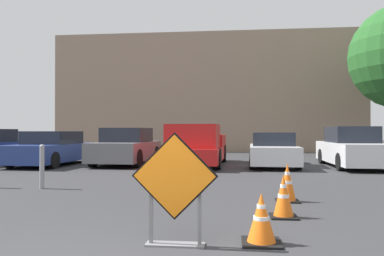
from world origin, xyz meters
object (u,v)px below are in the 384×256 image
(bollard_nearest, at_px, (42,165))
(parked_car_fourth, at_px, (273,150))
(parked_car_second, at_px, (52,149))
(traffic_cone_nearest, at_px, (261,219))
(parked_car_third, at_px, (126,147))
(traffic_cone_third, at_px, (287,183))
(parked_car_fifth, at_px, (352,149))
(road_closed_sign, at_px, (175,186))
(pickup_truck, at_px, (197,147))
(traffic_cone_second, at_px, (283,197))

(bollard_nearest, bearing_deg, parked_car_fourth, 46.26)
(parked_car_second, bearing_deg, parked_car_fourth, -174.16)
(traffic_cone_nearest, xyz_separation_m, parked_car_third, (-4.60, 10.31, 0.40))
(traffic_cone_nearest, xyz_separation_m, parked_car_second, (-7.53, 9.77, 0.34))
(traffic_cone_third, distance_m, parked_car_fourth, 7.41)
(parked_car_second, xyz_separation_m, parked_car_fifth, (11.71, 0.36, 0.07))
(traffic_cone_third, xyz_separation_m, parked_car_third, (-5.32, 7.52, 0.33))
(road_closed_sign, bearing_deg, traffic_cone_third, 59.89)
(traffic_cone_nearest, distance_m, parked_car_second, 12.34)
(traffic_cone_nearest, height_order, pickup_truck, pickup_truck)
(traffic_cone_second, distance_m, parked_car_fourth, 8.78)
(traffic_cone_nearest, height_order, parked_car_second, parked_car_second)
(pickup_truck, xyz_separation_m, bollard_nearest, (-3.11, -6.13, -0.17))
(parked_car_third, bearing_deg, traffic_cone_nearest, 116.83)
(traffic_cone_nearest, bearing_deg, parked_car_fourth, 82.98)
(pickup_truck, xyz_separation_m, parked_car_fifth, (5.87, 0.15, -0.02))
(traffic_cone_third, xyz_separation_m, bollard_nearest, (-5.52, 1.06, 0.19))
(traffic_cone_nearest, height_order, bollard_nearest, bollard_nearest)
(road_closed_sign, height_order, parked_car_second, parked_car_second)
(traffic_cone_nearest, relative_size, pickup_truck, 0.11)
(parked_car_second, bearing_deg, parked_car_fifth, -175.03)
(traffic_cone_nearest, bearing_deg, traffic_cone_second, 72.30)
(parked_car_fifth, relative_size, bollard_nearest, 4.48)
(traffic_cone_second, distance_m, parked_car_second, 11.55)
(parked_car_third, xyz_separation_m, bollard_nearest, (-0.20, -6.47, -0.15))
(traffic_cone_second, xyz_separation_m, bollard_nearest, (-5.26, 2.41, 0.22))
(parked_car_fifth, bearing_deg, parked_car_fourth, 0.40)
(road_closed_sign, xyz_separation_m, traffic_cone_third, (1.74, 3.00, -0.35))
(traffic_cone_third, distance_m, parked_car_third, 9.22)
(parked_car_third, bearing_deg, traffic_cone_second, 122.44)
(traffic_cone_second, xyz_separation_m, parked_car_fourth, (0.80, 8.74, 0.28))
(traffic_cone_nearest, xyz_separation_m, traffic_cone_third, (0.72, 2.79, 0.06))
(parked_car_second, distance_m, pickup_truck, 5.85)
(traffic_cone_third, distance_m, bollard_nearest, 5.62)
(parked_car_fourth, xyz_separation_m, bollard_nearest, (-6.05, -6.33, -0.06))
(road_closed_sign, xyz_separation_m, parked_car_fifth, (5.20, 10.34, -0.01))
(traffic_cone_third, height_order, parked_car_second, parked_car_second)
(traffic_cone_second, distance_m, traffic_cone_third, 1.38)
(traffic_cone_nearest, distance_m, traffic_cone_second, 1.50)
(pickup_truck, height_order, bollard_nearest, pickup_truck)
(parked_car_third, bearing_deg, road_closed_sign, 111.57)
(traffic_cone_nearest, distance_m, traffic_cone_third, 2.88)
(traffic_cone_second, height_order, bollard_nearest, bollard_nearest)
(traffic_cone_nearest, xyz_separation_m, parked_car_fifth, (4.18, 10.13, 0.40))
(bollard_nearest, bearing_deg, pickup_truck, 63.11)
(parked_car_second, height_order, parked_car_fifth, parked_car_fifth)
(road_closed_sign, distance_m, bollard_nearest, 5.55)
(road_closed_sign, bearing_deg, bollard_nearest, 133.01)
(parked_car_second, height_order, parked_car_third, parked_car_third)
(traffic_cone_nearest, relative_size, traffic_cone_second, 0.91)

